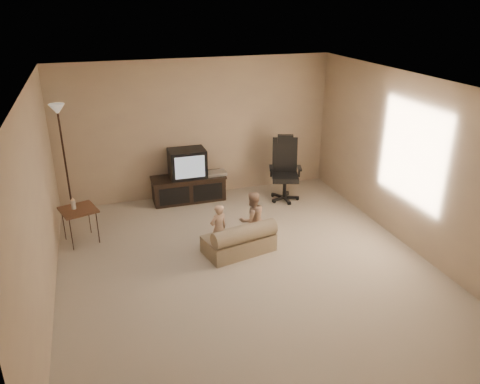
% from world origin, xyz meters
% --- Properties ---
extents(floor, '(5.50, 5.50, 0.00)m').
position_xyz_m(floor, '(0.00, 0.00, 0.00)').
color(floor, '#B2A68E').
rests_on(floor, ground).
extents(room_shell, '(5.50, 5.50, 5.50)m').
position_xyz_m(room_shell, '(0.00, 0.00, 1.52)').
color(room_shell, silver).
rests_on(room_shell, floor).
extents(tv_stand, '(1.35, 0.50, 0.96)m').
position_xyz_m(tv_stand, '(-0.26, 2.49, 0.40)').
color(tv_stand, black).
rests_on(tv_stand, floor).
extents(office_chair, '(0.69, 0.70, 1.17)m').
position_xyz_m(office_chair, '(1.42, 2.03, 0.42)').
color(office_chair, black).
rests_on(office_chair, floor).
extents(side_table, '(0.61, 0.61, 0.74)m').
position_xyz_m(side_table, '(-2.16, 1.46, 0.53)').
color(side_table, brown).
rests_on(side_table, floor).
extents(floor_lamp, '(0.30, 0.30, 1.90)m').
position_xyz_m(floor_lamp, '(-2.30, 2.55, 1.39)').
color(floor_lamp, black).
rests_on(floor_lamp, floor).
extents(child_sofa, '(1.09, 0.76, 0.49)m').
position_xyz_m(child_sofa, '(0.04, 0.39, 0.20)').
color(child_sofa, gray).
rests_on(child_sofa, floor).
extents(toddler_left, '(0.32, 0.27, 0.76)m').
position_xyz_m(toddler_left, '(-0.25, 0.50, 0.38)').
color(toddler_left, tan).
rests_on(toddler_left, floor).
extents(toddler_right, '(0.45, 0.30, 0.86)m').
position_xyz_m(toddler_right, '(0.28, 0.54, 0.43)').
color(toddler_right, tan).
rests_on(toddler_right, floor).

